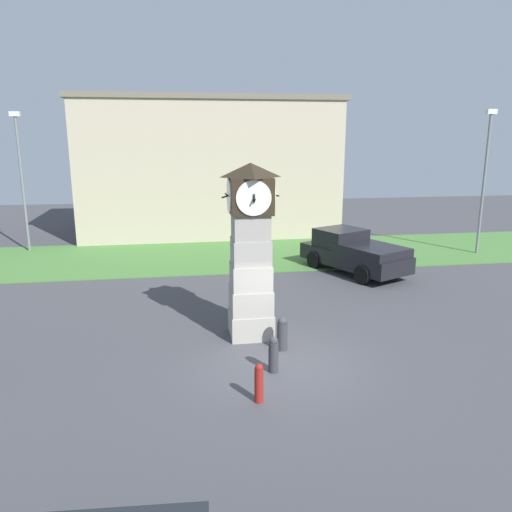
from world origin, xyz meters
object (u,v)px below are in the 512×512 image
at_px(street_lamp_far_side, 21,174).
at_px(street_lamp_near_road, 485,173).
at_px(bollard_far_row, 259,383).
at_px(pickup_truck, 354,252).
at_px(bollard_mid_row, 273,354).
at_px(bollard_near_tower, 282,333).
at_px(clock_tower, 251,253).

bearing_deg(street_lamp_far_side, street_lamp_near_road, -9.98).
xyz_separation_m(bollard_far_row, street_lamp_near_road, (13.55, 12.94, 3.65)).
bearing_deg(pickup_truck, bollard_mid_row, -120.70).
bearing_deg(bollard_mid_row, street_lamp_near_road, 41.65).
xyz_separation_m(bollard_mid_row, street_lamp_far_side, (-10.21, 15.58, 3.59)).
xyz_separation_m(street_lamp_near_road, street_lamp_far_side, (-23.14, 4.07, -0.05)).
bearing_deg(street_lamp_far_side, bollard_far_row, -60.58).
height_order(bollard_far_row, street_lamp_near_road, street_lamp_near_road).
distance_m(bollard_mid_row, pickup_truck, 10.46).
bearing_deg(street_lamp_near_road, bollard_near_tower, -140.68).
bearing_deg(bollard_mid_row, pickup_truck, 59.30).
distance_m(clock_tower, street_lamp_near_road, 16.01).
xyz_separation_m(clock_tower, bollard_far_row, (-0.38, -3.95, -2.13)).
bearing_deg(clock_tower, pickup_truck, 49.29).
distance_m(bollard_near_tower, bollard_mid_row, 1.42).
distance_m(clock_tower, bollard_near_tower, 2.53).
height_order(pickup_truck, street_lamp_far_side, street_lamp_far_side).
xyz_separation_m(bollard_mid_row, street_lamp_near_road, (12.94, 11.51, 3.63)).
bearing_deg(clock_tower, street_lamp_near_road, 34.32).
bearing_deg(bollard_mid_row, clock_tower, 95.15).
bearing_deg(bollard_near_tower, pickup_truck, 57.76).
height_order(clock_tower, street_lamp_far_side, street_lamp_far_side).
distance_m(clock_tower, pickup_truck, 8.69).
xyz_separation_m(bollard_near_tower, pickup_truck, (4.83, 7.66, 0.43)).
distance_m(pickup_truck, street_lamp_near_road, 8.63).
bearing_deg(bollard_near_tower, street_lamp_near_road, 39.32).
height_order(bollard_mid_row, pickup_truck, pickup_truck).
height_order(clock_tower, pickup_truck, clock_tower).
relative_size(bollard_near_tower, street_lamp_near_road, 0.14).
height_order(bollard_far_row, pickup_truck, pickup_truck).
xyz_separation_m(bollard_near_tower, street_lamp_near_road, (12.43, 10.18, 3.63)).
bearing_deg(bollard_near_tower, clock_tower, 121.38).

